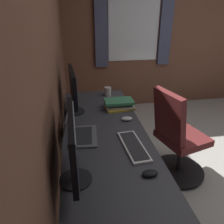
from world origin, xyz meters
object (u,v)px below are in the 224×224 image
(drawer_pedestal, at_px, (100,159))
(office_chair, at_px, (177,140))
(monitor_primary, at_px, (73,145))
(mouse_main, at_px, (127,119))
(coffee_mug, at_px, (108,91))
(keyboard_main, at_px, (134,146))
(book_stack_near, at_px, (120,104))
(mouse_spare, at_px, (150,173))
(laptop_leftmost, at_px, (76,132))
(monitor_secondary, at_px, (73,89))

(drawer_pedestal, relative_size, office_chair, 0.72)
(drawer_pedestal, xyz_separation_m, monitor_primary, (-0.70, 0.22, 0.64))
(drawer_pedestal, height_order, mouse_main, mouse_main)
(monitor_primary, distance_m, coffee_mug, 1.44)
(mouse_main, bearing_deg, keyboard_main, 173.82)
(drawer_pedestal, distance_m, book_stack_near, 0.58)
(keyboard_main, xyz_separation_m, mouse_spare, (-0.32, -0.02, 0.01))
(laptop_leftmost, relative_size, office_chair, 0.36)
(monitor_secondary, xyz_separation_m, keyboard_main, (-0.70, -0.42, -0.24))
(office_chair, bearing_deg, monitor_secondary, 75.97)
(coffee_mug, bearing_deg, keyboard_main, -178.29)
(monitor_primary, xyz_separation_m, book_stack_near, (0.99, -0.47, -0.21))
(book_stack_near, bearing_deg, drawer_pedestal, 140.61)
(book_stack_near, bearing_deg, coffee_mug, 9.91)
(laptop_leftmost, bearing_deg, drawer_pedestal, -46.68)
(monitor_primary, relative_size, book_stack_near, 1.79)
(monitor_secondary, bearing_deg, coffee_mug, -45.37)
(drawer_pedestal, relative_size, book_stack_near, 2.26)
(book_stack_near, bearing_deg, mouse_spare, 179.44)
(coffee_mug, relative_size, office_chair, 0.12)
(monitor_secondary, relative_size, keyboard_main, 1.17)
(monitor_primary, relative_size, office_chair, 0.57)
(mouse_main, distance_m, book_stack_near, 0.27)
(drawer_pedestal, xyz_separation_m, mouse_spare, (-0.73, -0.23, 0.40))
(mouse_main, bearing_deg, coffee_mug, 7.03)
(drawer_pedestal, height_order, monitor_secondary, monitor_secondary)
(drawer_pedestal, bearing_deg, mouse_main, -84.11)
(mouse_spare, relative_size, office_chair, 0.11)
(laptop_leftmost, xyz_separation_m, mouse_spare, (-0.53, -0.44, -0.03))
(laptop_leftmost, xyz_separation_m, keyboard_main, (-0.21, -0.42, -0.04))
(mouse_spare, relative_size, coffee_mug, 0.89)
(laptop_leftmost, height_order, keyboard_main, laptop_leftmost)
(drawer_pedestal, xyz_separation_m, coffee_mug, (0.67, -0.18, 0.44))
(keyboard_main, xyz_separation_m, book_stack_near, (0.71, -0.03, 0.04))
(drawer_pedestal, relative_size, coffee_mug, 5.94)
(mouse_main, relative_size, office_chair, 0.11)
(monitor_primary, bearing_deg, coffee_mug, -16.40)
(laptop_leftmost, xyz_separation_m, book_stack_near, (0.49, -0.45, -0.00))
(drawer_pedestal, relative_size, mouse_main, 6.68)
(drawer_pedestal, relative_size, laptop_leftmost, 1.97)
(mouse_spare, height_order, office_chair, office_chair)
(monitor_secondary, bearing_deg, mouse_main, -119.01)
(monitor_secondary, bearing_deg, mouse_spare, -156.36)
(laptop_leftmost, relative_size, coffee_mug, 3.02)
(monitor_primary, height_order, laptop_leftmost, monitor_primary)
(mouse_spare, bearing_deg, laptop_leftmost, 39.63)
(book_stack_near, height_order, office_chair, office_chair)
(monitor_secondary, bearing_deg, book_stack_near, -88.74)
(drawer_pedestal, distance_m, monitor_primary, 0.97)
(drawer_pedestal, bearing_deg, keyboard_main, -152.83)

